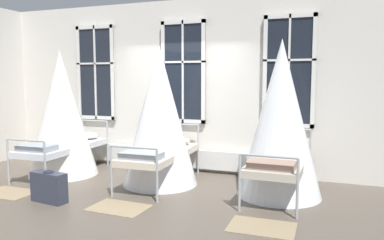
% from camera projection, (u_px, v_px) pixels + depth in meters
% --- Properties ---
extents(ground, '(20.58, 20.58, 0.00)m').
position_uv_depth(ground, '(154.00, 187.00, 6.33)').
color(ground, brown).
extents(back_wall_with_windows, '(8.11, 0.10, 3.31)m').
position_uv_depth(back_wall_with_windows, '(185.00, 86.00, 7.48)').
color(back_wall_with_windows, silver).
rests_on(back_wall_with_windows, ground).
extents(window_bank, '(4.89, 0.10, 2.84)m').
position_uv_depth(window_bank, '(183.00, 114.00, 7.42)').
color(window_bank, black).
rests_on(window_bank, ground).
extents(cot_first, '(1.28, 1.95, 2.33)m').
position_uv_depth(cot_first, '(62.00, 115.00, 7.09)').
color(cot_first, '#9EA3A8').
rests_on(cot_first, ground).
extents(cot_second, '(1.28, 1.95, 2.36)m').
position_uv_depth(cot_second, '(159.00, 118.00, 6.43)').
color(cot_second, '#9EA3A8').
rests_on(cot_second, ground).
extents(cot_third, '(1.28, 1.94, 2.39)m').
position_uv_depth(cot_third, '(280.00, 121.00, 5.77)').
color(cot_third, '#9EA3A8').
rests_on(cot_third, ground).
extents(rug_first, '(0.80, 0.56, 0.01)m').
position_uv_depth(rug_first, '(9.00, 193.00, 6.00)').
color(rug_first, '#8E7A5B').
rests_on(rug_first, ground).
extents(rug_second, '(0.82, 0.59, 0.01)m').
position_uv_depth(rug_second, '(119.00, 208.00, 5.30)').
color(rug_second, '#8E7A5B').
rests_on(rug_second, ground).
extents(rug_third, '(0.81, 0.57, 0.01)m').
position_uv_depth(rug_third, '(262.00, 227.00, 4.61)').
color(rug_third, '#8E7A5B').
rests_on(rug_third, ground).
extents(suitcase_dark, '(0.58, 0.28, 0.47)m').
position_uv_depth(suitcase_dark, '(49.00, 187.00, 5.55)').
color(suitcase_dark, '#2D3342').
rests_on(suitcase_dark, ground).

